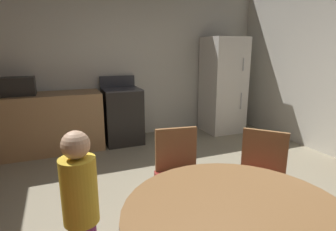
{
  "coord_description": "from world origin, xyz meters",
  "views": [
    {
      "loc": [
        -1.12,
        -1.85,
        1.55
      ],
      "look_at": [
        0.1,
        1.12,
        0.76
      ],
      "focal_mm": 29.13,
      "sensor_mm": 36.0,
      "label": 1
    }
  ],
  "objects": [
    {
      "name": "refrigerator",
      "position": [
        1.78,
        2.48,
        0.88
      ],
      "size": [
        0.68,
        0.68,
        1.76
      ],
      "color": "silver",
      "rests_on": "ground"
    },
    {
      "name": "person_child",
      "position": [
        -1.05,
        -0.26,
        0.58
      ],
      "size": [
        0.31,
        0.31,
        1.09
      ],
      "rotation": [
        0.0,
        0.0,
        5.58
      ],
      "color": "#8C337A",
      "rests_on": "ground"
    },
    {
      "name": "oven_range",
      "position": [
        -0.15,
        2.54,
        0.47
      ],
      "size": [
        0.6,
        0.6,
        1.1
      ],
      "color": "black",
      "rests_on": "ground"
    },
    {
      "name": "chair_north",
      "position": [
        -0.19,
        0.15,
        0.5
      ],
      "size": [
        0.45,
        0.45,
        0.87
      ],
      "rotation": [
        0.0,
        0.0,
        4.57
      ],
      "color": "olive",
      "rests_on": "ground"
    },
    {
      "name": "chair_northeast",
      "position": [
        0.42,
        -0.18,
        0.5
      ],
      "size": [
        0.56,
        0.56,
        0.87
      ],
      "rotation": [
        0.0,
        0.0,
        3.87
      ],
      "color": "olive",
      "rests_on": "ground"
    },
    {
      "name": "kitchen_counter",
      "position": [
        -1.46,
        2.53,
        0.45
      ],
      "size": [
        1.91,
        0.6,
        0.9
      ],
      "primitive_type": "cube",
      "color": "#9E754C",
      "rests_on": "ground"
    },
    {
      "name": "wall_back",
      "position": [
        0.0,
        2.93,
        1.35
      ],
      "size": [
        5.42,
        0.12,
        2.7
      ],
      "primitive_type": "cube",
      "color": "beige",
      "rests_on": "ground"
    },
    {
      "name": "ground_plane",
      "position": [
        0.0,
        0.0,
        0.0
      ],
      "size": [
        14.0,
        14.0,
        0.0
      ],
      "primitive_type": "plane",
      "color": "gray"
    },
    {
      "name": "microwave",
      "position": [
        -1.63,
        2.53,
        1.03
      ],
      "size": [
        0.44,
        0.32,
        0.26
      ],
      "primitive_type": "cube",
      "color": "black",
      "rests_on": "kitchen_counter"
    }
  ]
}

